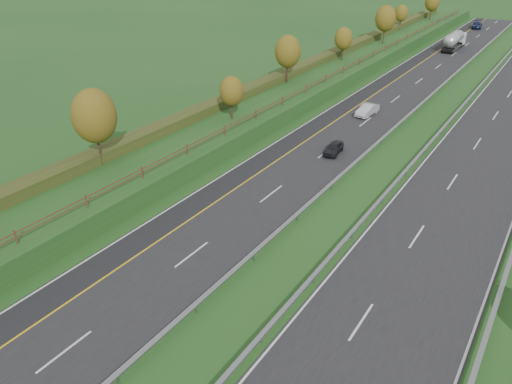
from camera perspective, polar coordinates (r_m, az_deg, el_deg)
ground at (r=62.38m, az=16.79°, el=5.47°), size 400.00×400.00×0.00m
near_carriageway at (r=69.13m, az=11.72°, el=8.25°), size 10.50×200.00×0.04m
far_carriageway at (r=65.58m, az=25.18°, el=5.06°), size 10.50×200.00×0.04m
hard_shoulder at (r=70.46m, az=8.88°, el=8.87°), size 3.00×200.00×0.04m
lane_markings at (r=67.18m, az=16.76°, el=7.10°), size 26.75×200.00×0.01m
embankment_left at (r=74.15m, az=2.33°, el=10.93°), size 12.00×200.00×2.00m
hedge_left at (r=74.71m, az=1.00°, el=12.31°), size 2.20×180.00×1.10m
fence_left at (r=71.24m, az=5.36°, el=11.57°), size 0.12×189.06×1.20m
median_barrier_near at (r=67.28m, az=16.29°, el=7.71°), size 0.32×200.00×0.71m
median_barrier_far at (r=66.17m, az=20.48°, el=6.72°), size 0.32×200.00×0.71m
trees_left at (r=69.78m, az=1.22°, el=14.44°), size 6.64×164.30×7.66m
road_tanker at (r=117.59m, az=21.74°, el=15.80°), size 2.40×11.22×3.46m
car_dark_near at (r=56.97m, az=8.86°, el=4.97°), size 1.90×3.90×1.28m
car_silver_mid at (r=70.31m, az=12.60°, el=9.16°), size 1.95×4.66×1.50m
car_small_far at (r=146.34m, az=23.93°, el=17.03°), size 3.04×5.94×1.65m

